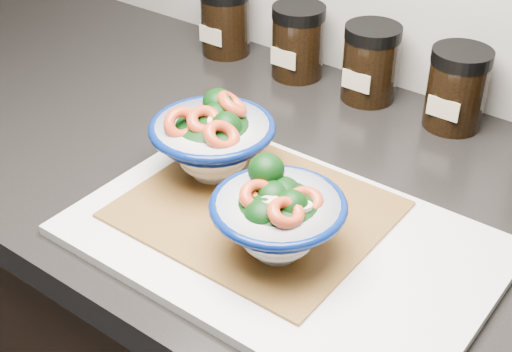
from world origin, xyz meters
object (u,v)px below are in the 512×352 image
Objects in this scene: bowl_left at (213,140)px; spice_jar_a at (225,20)px; spice_jar_d at (457,89)px; spice_jar_b at (298,42)px; cutting_board at (283,239)px; bowl_right at (278,217)px; spice_jar_c at (370,63)px.

spice_jar_a is (-0.23, 0.31, -0.01)m from bowl_left.
spice_jar_b is at bearing 180.00° from spice_jar_d.
bowl_left is (-0.13, 0.04, 0.06)m from cutting_board.
spice_jar_b is (-0.23, 0.38, -0.00)m from bowl_right.
spice_jar_d is at bearing 0.00° from spice_jar_a.
bowl_right is (0.15, -0.07, -0.00)m from bowl_left.
bowl_right is at bearing -74.24° from spice_jar_c.
cutting_board is at bearing -44.02° from spice_jar_a.
cutting_board is 0.37m from spice_jar_c.
spice_jar_d is at bearing 86.17° from bowl_right.
spice_jar_a is at bearing 135.98° from cutting_board.
cutting_board is at bearing -74.95° from spice_jar_c.
bowl_right is 1.25× the size of spice_jar_c.
bowl_left reaches higher than cutting_board.
spice_jar_a is 0.14m from spice_jar_b.
spice_jar_c is (-0.09, 0.35, 0.05)m from cutting_board.
cutting_board is 0.15m from bowl_left.
spice_jar_a is at bearing 126.89° from bowl_left.
spice_jar_d is (0.13, 0.00, 0.00)m from spice_jar_c.
spice_jar_d is (0.40, 0.00, 0.00)m from spice_jar_a.
spice_jar_b is at bearing 121.58° from bowl_right.
spice_jar_d is (0.04, 0.35, 0.05)m from cutting_board.
bowl_left is 1.33× the size of spice_jar_a.
bowl_right is 1.25× the size of spice_jar_d.
spice_jar_b and spice_jar_d have the same top height.
bowl_left is at bearing -53.11° from spice_jar_a.
spice_jar_a and spice_jar_d have the same top height.
spice_jar_a reaches higher than cutting_board.
spice_jar_c is (0.13, 0.00, 0.00)m from spice_jar_b.
bowl_right is 1.25× the size of spice_jar_a.
spice_jar_a is (-0.38, 0.38, -0.00)m from bowl_right.
bowl_left is 0.35m from spice_jar_d.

